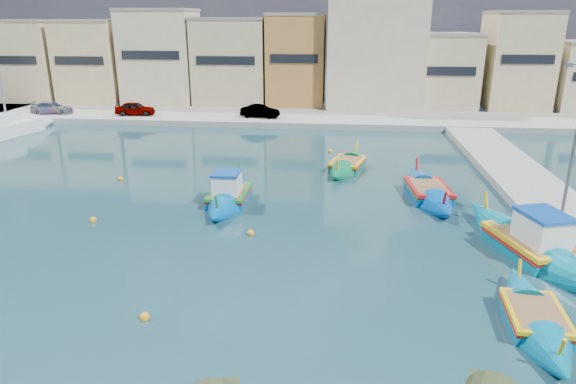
% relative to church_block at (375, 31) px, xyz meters
% --- Properties ---
extents(ground, '(160.00, 160.00, 0.00)m').
position_rel_church_block_xyz_m(ground, '(-10.00, -40.00, -8.41)').
color(ground, '#132F3A').
rests_on(ground, ground).
extents(north_quay, '(80.00, 8.00, 0.60)m').
position_rel_church_block_xyz_m(north_quay, '(-10.00, -8.00, -8.11)').
color(north_quay, gray).
rests_on(north_quay, ground).
extents(north_townhouses, '(83.20, 7.87, 10.19)m').
position_rel_church_block_xyz_m(north_townhouses, '(-3.32, -0.64, -3.41)').
color(north_townhouses, tan).
rests_on(north_townhouses, ground).
extents(church_block, '(10.00, 10.00, 19.10)m').
position_rel_church_block_xyz_m(church_block, '(0.00, 0.00, 0.00)').
color(church_block, '#C5B593').
rests_on(church_block, ground).
extents(quay_street_lamp, '(1.18, 0.16, 8.00)m').
position_rel_church_block_xyz_m(quay_street_lamp, '(7.44, -34.00, -4.07)').
color(quay_street_lamp, '#595B60').
rests_on(quay_street_lamp, ground).
extents(parked_cars, '(25.38, 2.15, 1.31)m').
position_rel_church_block_xyz_m(parked_cars, '(-23.52, -9.50, -7.19)').
color(parked_cars, '#4C1919').
rests_on(parked_cars, north_quay).
extents(luzzu_turquoise_cabin, '(5.10, 10.51, 3.31)m').
position_rel_church_block_xyz_m(luzzu_turquoise_cabin, '(5.01, -37.25, -8.01)').
color(luzzu_turquoise_cabin, '#007C99').
rests_on(luzzu_turquoise_cabin, ground).
extents(luzzu_blue_cabin, '(2.09, 8.15, 2.88)m').
position_rel_church_block_xyz_m(luzzu_blue_cabin, '(-9.52, -31.99, -8.06)').
color(luzzu_blue_cabin, '#005AA9').
rests_on(luzzu_blue_cabin, ground).
extents(luzzu_cyan_mid, '(2.88, 8.94, 2.60)m').
position_rel_church_block_xyz_m(luzzu_cyan_mid, '(1.72, -30.06, -8.13)').
color(luzzu_cyan_mid, '#0050AC').
rests_on(luzzu_cyan_mid, ground).
extents(luzzu_green, '(3.67, 7.61, 2.32)m').
position_rel_church_block_xyz_m(luzzu_green, '(-2.89, -24.64, -8.16)').
color(luzzu_green, '#0A7145').
rests_on(luzzu_green, ground).
extents(luzzu_cyan_south, '(2.26, 7.05, 2.16)m').
position_rel_church_block_xyz_m(luzzu_cyan_south, '(3.27, -43.00, -8.18)').
color(luzzu_cyan_south, '#006F99').
rests_on(luzzu_cyan_south, ground).
extents(yacht_north, '(4.84, 9.75, 12.53)m').
position_rel_church_block_xyz_m(yacht_north, '(-32.22, -15.31, -7.91)').
color(yacht_north, white).
rests_on(yacht_north, ground).
extents(mooring_buoys, '(22.76, 24.12, 0.36)m').
position_rel_church_block_xyz_m(mooring_buoys, '(-8.28, -33.72, -8.33)').
color(mooring_buoys, orange).
rests_on(mooring_buoys, ground).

